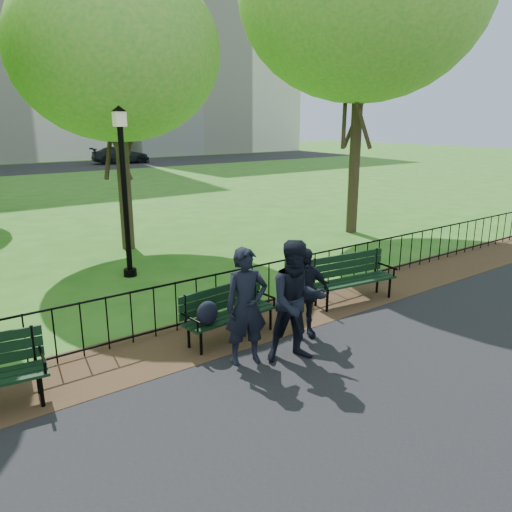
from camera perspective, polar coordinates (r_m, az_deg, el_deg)
ground at (r=7.58m, az=2.42°, el=-12.46°), size 120.00×120.00×0.00m
asphalt_path at (r=5.80m, az=26.15°, el=-23.94°), size 60.00×9.20×0.01m
dirt_strip at (r=8.67m, az=-3.88°, el=-8.64°), size 60.00×1.60×0.01m
iron_fence at (r=8.89m, az=-5.68°, el=-4.70°), size 24.06×0.06×1.00m
apartment_east at (r=61.77m, az=-7.41°, el=23.09°), size 20.00×15.00×24.00m
park_bench_main at (r=8.10m, az=-4.14°, el=-6.08°), size 1.72×0.66×0.95m
park_bench_right_a at (r=10.09m, az=10.79°, el=-1.90°), size 1.87×0.79×1.03m
lamppost at (r=11.59m, az=-14.83°, el=7.65°), size 0.34×0.34×3.82m
tree_near_e at (r=14.30m, az=-15.80°, el=21.58°), size 5.40×5.40×7.53m
person_left at (r=7.32m, az=-1.12°, el=-5.78°), size 0.74×0.60×1.77m
person_mid at (r=7.41m, az=4.70°, el=-5.20°), size 1.01×0.77×1.86m
person_right at (r=8.27m, az=5.47°, el=-4.20°), size 0.97×0.69×1.53m
sedan_dark at (r=43.55m, az=-15.22°, el=11.07°), size 4.91×2.60×1.36m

